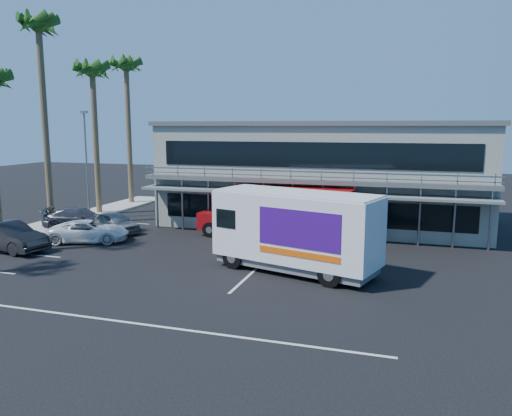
% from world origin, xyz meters
% --- Properties ---
extents(ground, '(120.00, 120.00, 0.00)m').
position_xyz_m(ground, '(0.00, 0.00, 0.00)').
color(ground, black).
rests_on(ground, ground).
extents(building, '(22.40, 12.00, 7.30)m').
position_xyz_m(building, '(3.00, 14.94, 3.66)').
color(building, gray).
rests_on(building, ground).
extents(curb_strip, '(3.00, 32.00, 0.16)m').
position_xyz_m(curb_strip, '(-15.00, 6.00, 0.08)').
color(curb_strip, '#A5A399').
rests_on(curb_strip, ground).
extents(palm_d, '(2.80, 2.80, 14.75)m').
position_xyz_m(palm_d, '(-15.20, 8.00, 12.80)').
color(palm_d, brown).
rests_on(palm_d, ground).
extents(palm_e, '(2.80, 2.80, 12.25)m').
position_xyz_m(palm_e, '(-14.70, 13.00, 10.57)').
color(palm_e, brown).
rests_on(palm_e, ground).
extents(palm_f, '(2.80, 2.80, 13.25)m').
position_xyz_m(palm_f, '(-15.10, 18.50, 11.47)').
color(palm_f, brown).
rests_on(palm_f, ground).
extents(light_pole_far, '(0.50, 0.25, 8.09)m').
position_xyz_m(light_pole_far, '(-14.20, 11.00, 4.50)').
color(light_pole_far, gray).
rests_on(light_pole_far, ground).
extents(red_truck, '(9.86, 2.97, 3.28)m').
position_xyz_m(red_truck, '(1.49, 8.55, 1.80)').
color(red_truck, maroon).
rests_on(red_truck, ground).
extents(white_van, '(8.45, 4.87, 3.91)m').
position_xyz_m(white_van, '(3.93, 2.00, 2.08)').
color(white_van, white).
rests_on(white_van, ground).
extents(parked_car_b, '(5.19, 2.56, 1.64)m').
position_xyz_m(parked_car_b, '(-12.50, 1.20, 0.82)').
color(parked_car_b, black).
rests_on(parked_car_b, ground).
extents(parked_car_c, '(5.22, 3.68, 1.32)m').
position_xyz_m(parked_car_c, '(-9.50, 4.40, 0.66)').
color(parked_car_c, white).
rests_on(parked_car_c, ground).
extents(parked_car_d, '(5.29, 3.15, 1.44)m').
position_xyz_m(parked_car_d, '(-12.50, 7.60, 0.72)').
color(parked_car_d, '#2D303C').
rests_on(parked_car_d, ground).
extents(parked_car_e, '(4.36, 3.11, 1.38)m').
position_xyz_m(parked_car_e, '(-9.50, 7.20, 0.69)').
color(parked_car_e, gray).
rests_on(parked_car_e, ground).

